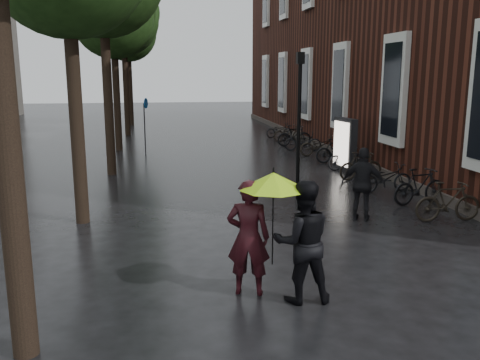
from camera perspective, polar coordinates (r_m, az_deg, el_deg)
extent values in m
cube|color=#38160F|center=(27.97, 18.67, 16.33)|extent=(10.00, 33.00, 12.00)
cube|color=silver|center=(17.56, 17.00, 9.64)|extent=(0.25, 1.60, 3.60)
cube|color=black|center=(17.51, 16.70, 9.66)|extent=(0.10, 1.20, 3.00)
cube|color=silver|center=(22.16, 11.25, 10.28)|extent=(0.25, 1.60, 3.60)
cube|color=black|center=(22.12, 11.01, 10.28)|extent=(0.10, 1.20, 3.00)
cube|color=silver|center=(26.90, 7.50, 10.63)|extent=(0.25, 1.60, 3.60)
cube|color=black|center=(26.87, 7.29, 10.64)|extent=(0.10, 1.20, 3.00)
cube|color=silver|center=(31.72, 4.87, 10.86)|extent=(0.25, 1.60, 3.60)
cube|color=black|center=(31.70, 4.69, 10.86)|extent=(0.10, 1.20, 3.00)
cube|color=silver|center=(36.59, 2.93, 11.01)|extent=(0.25, 1.60, 3.60)
cube|color=black|center=(36.57, 2.77, 11.01)|extent=(0.10, 1.20, 3.00)
cube|color=silver|center=(36.93, 3.03, 19.57)|extent=(0.25, 1.60, 3.60)
cube|color=black|center=(36.90, 2.86, 19.58)|extent=(0.10, 1.20, 3.00)
cube|color=#3F3833|center=(26.20, 8.27, 4.33)|extent=(0.40, 33.00, 0.30)
cylinder|color=black|center=(6.61, -24.43, 0.50)|extent=(0.32, 0.32, 4.68)
cylinder|color=black|center=(12.47, -17.83, 5.47)|extent=(0.32, 0.32, 4.51)
cylinder|color=black|center=(18.37, -14.56, 8.21)|extent=(0.32, 0.32, 4.95)
cylinder|color=black|center=(24.37, -13.64, 8.41)|extent=(0.32, 0.32, 4.40)
cylinder|color=black|center=(30.34, -12.65, 9.43)|extent=(0.32, 0.32, 4.79)
cylinder|color=black|center=(36.33, -12.20, 9.62)|extent=(0.32, 0.32, 4.57)
imported|color=black|center=(8.17, 0.95, -6.47)|extent=(0.79, 0.62, 1.90)
imported|color=black|center=(7.97, 7.02, -6.88)|extent=(0.98, 0.78, 1.94)
cylinder|color=black|center=(8.01, 3.70, -4.88)|extent=(0.02, 0.02, 1.36)
cone|color=#AFF119|center=(7.84, 3.77, -0.12)|extent=(1.07, 1.07, 0.27)
cylinder|color=black|center=(7.81, 3.79, 1.15)|extent=(0.02, 0.02, 0.08)
imported|color=black|center=(12.63, 13.65, -0.48)|extent=(1.13, 0.89, 1.79)
imported|color=black|center=(13.23, 22.33, -2.26)|extent=(1.67, 0.53, 1.00)
imported|color=black|center=(14.70, 19.53, -0.67)|extent=(1.75, 0.82, 1.01)
imported|color=black|center=(15.92, 16.05, 0.23)|extent=(1.72, 0.72, 0.88)
imported|color=black|center=(17.57, 13.41, 1.57)|extent=(1.66, 0.71, 0.97)
imported|color=black|center=(19.21, 11.94, 2.41)|extent=(1.54, 0.51, 0.91)
imported|color=black|center=(20.69, 10.72, 3.23)|extent=(1.67, 0.55, 0.99)
imported|color=black|center=(22.42, 8.95, 3.85)|extent=(1.79, 0.73, 0.92)
imported|color=black|center=(23.88, 7.06, 4.36)|extent=(1.79, 0.96, 0.89)
imported|color=black|center=(25.32, 6.11, 4.98)|extent=(1.77, 0.63, 1.05)
imported|color=black|center=(27.22, 5.43, 5.28)|extent=(1.74, 0.86, 0.87)
imported|color=black|center=(28.73, 4.43, 5.60)|extent=(1.65, 0.85, 0.83)
cube|color=black|center=(18.91, 11.70, 3.87)|extent=(0.27, 1.30, 1.95)
cube|color=silver|center=(18.85, 11.30, 4.02)|extent=(0.04, 1.09, 1.60)
cylinder|color=black|center=(15.41, 6.61, 5.87)|extent=(0.12, 0.12, 3.87)
cube|color=black|center=(15.33, 6.80, 13.44)|extent=(0.21, 0.21, 0.34)
sphere|color=#FFE5B2|center=(15.33, 6.80, 13.44)|extent=(0.17, 0.17, 0.17)
cylinder|color=#262628|center=(22.88, -10.65, 5.64)|extent=(0.05, 0.05, 2.26)
cylinder|color=#0D458F|center=(22.79, -10.52, 8.47)|extent=(0.03, 0.45, 0.45)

